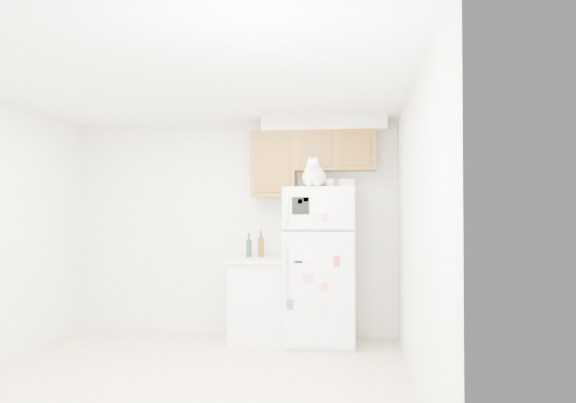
% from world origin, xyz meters
% --- Properties ---
extents(ground_plane, '(3.80, 4.00, 0.01)m').
position_xyz_m(ground_plane, '(0.00, 0.00, -0.01)').
color(ground_plane, beige).
extents(room_shell, '(3.84, 4.04, 2.52)m').
position_xyz_m(room_shell, '(0.12, 0.24, 1.67)').
color(room_shell, silver).
rests_on(room_shell, ground_plane).
extents(refrigerator, '(0.76, 0.78, 1.70)m').
position_xyz_m(refrigerator, '(1.04, 1.61, 0.85)').
color(refrigerator, white).
rests_on(refrigerator, ground_plane).
extents(base_counter, '(0.64, 0.64, 0.92)m').
position_xyz_m(base_counter, '(0.35, 1.68, 0.46)').
color(base_counter, white).
rests_on(base_counter, ground_plane).
extents(cat, '(0.31, 0.45, 0.32)m').
position_xyz_m(cat, '(0.99, 1.36, 1.82)').
color(cat, white).
rests_on(cat, refrigerator).
extents(storage_box_back, '(0.21, 0.18, 0.10)m').
position_xyz_m(storage_box_back, '(1.12, 1.70, 1.75)').
color(storage_box_back, white).
rests_on(storage_box_back, refrigerator).
extents(storage_box_front, '(0.18, 0.15, 0.09)m').
position_xyz_m(storage_box_front, '(1.32, 1.57, 1.74)').
color(storage_box_front, white).
rests_on(storage_box_front, refrigerator).
extents(bottle_green, '(0.06, 0.06, 0.28)m').
position_xyz_m(bottle_green, '(0.21, 1.79, 1.06)').
color(bottle_green, '#19381E').
rests_on(bottle_green, base_counter).
extents(bottle_amber, '(0.07, 0.07, 0.30)m').
position_xyz_m(bottle_amber, '(0.34, 1.86, 1.07)').
color(bottle_amber, '#593814').
rests_on(bottle_amber, base_counter).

